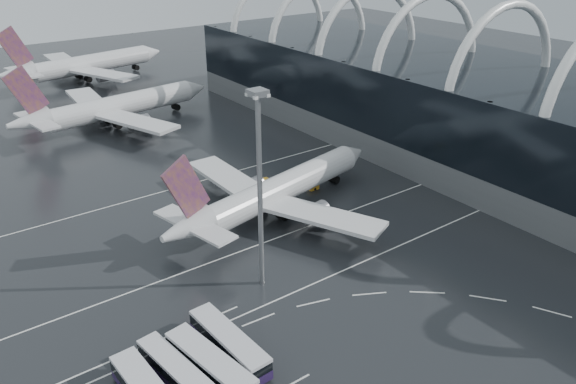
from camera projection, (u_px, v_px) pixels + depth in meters
ground at (295, 282)px, 82.81m from camera, size 420.00×420.00×0.00m
terminal at (461, 106)px, 125.35m from camera, size 42.00×160.00×34.90m
lane_marking_near at (303, 288)px, 81.36m from camera, size 120.00×0.25×0.01m
lane_marking_mid at (251, 248)px, 91.51m from camera, size 120.00×0.25×0.01m
lane_marking_far at (174, 188)px, 111.81m from camera, size 120.00×0.25×0.01m
bus_bay_line_north at (142, 348)px, 69.99m from camera, size 28.00×0.25×0.01m
airliner_main at (275, 192)px, 100.29m from camera, size 50.92×43.96×17.33m
airliner_gate_b at (114, 108)px, 144.28m from camera, size 54.97×49.04×19.08m
airliner_gate_c at (85, 65)px, 185.73m from camera, size 56.87×51.78×20.30m
bus_row_near_b at (175, 370)px, 64.23m from camera, size 4.18×12.29×2.97m
bus_row_near_c at (210, 366)px, 64.59m from camera, size 5.02×13.97×3.36m
bus_row_near_d at (229, 343)px, 68.03m from camera, size 3.73×13.70×3.34m
floodlight_mast at (259, 169)px, 74.58m from camera, size 2.23×2.23×29.11m
gse_cart_belly_a at (313, 187)px, 111.25m from camera, size 2.07×1.22×1.13m
gse_cart_belly_b at (306, 181)px, 113.74m from camera, size 2.20×1.30×1.20m
gse_cart_belly_c at (261, 205)px, 104.12m from camera, size 2.09×1.24×1.14m
gse_cart_belly_d at (315, 174)px, 116.80m from camera, size 1.91×1.13×1.04m
gse_cart_belly_e at (264, 182)px, 113.44m from camera, size 2.05×1.21×1.12m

